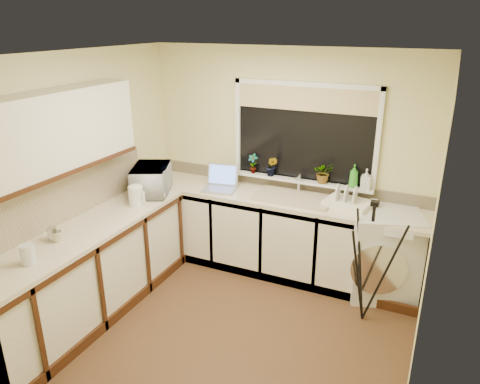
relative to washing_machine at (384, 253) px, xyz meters
name	(u,v)px	position (x,y,z in m)	size (l,w,h in m)	color
floor	(228,328)	(-1.19, -1.22, -0.46)	(3.20, 3.20, 0.00)	brown
ceiling	(225,55)	(-1.19, -1.22, 1.99)	(3.20, 3.20, 0.00)	white
wall_back	(286,160)	(-1.19, 0.28, 0.77)	(3.20, 3.20, 0.00)	beige
wall_front	(109,300)	(-1.19, -2.72, 0.77)	(3.20, 3.20, 0.00)	beige
wall_left	(80,181)	(-2.79, -1.22, 0.77)	(3.00, 3.00, 0.00)	beige
wall_right	(430,243)	(0.41, -1.22, 0.77)	(3.00, 3.00, 0.00)	beige
base_cabinet_back	(248,230)	(-1.51, -0.02, -0.03)	(2.55, 0.60, 0.86)	silver
base_cabinet_left	(92,273)	(-2.49, -1.52, -0.03)	(0.54, 2.40, 0.86)	silver
worktop_back	(276,198)	(-1.19, -0.02, 0.42)	(3.20, 0.60, 0.04)	beige
worktop_left	(86,230)	(-2.49, -1.52, 0.42)	(0.60, 2.40, 0.04)	beige
upper_cabinet	(48,135)	(-2.63, -1.67, 1.34)	(0.28, 1.90, 0.70)	silver
splashback_left	(59,201)	(-2.78, -1.52, 0.67)	(0.02, 2.40, 0.45)	beige
splashback_back	(285,182)	(-1.19, 0.27, 0.51)	(3.20, 0.02, 0.14)	beige
window_glass	(304,134)	(-0.99, 0.26, 1.09)	(1.50, 0.02, 1.00)	black
window_blind	(305,99)	(-0.99, 0.24, 1.47)	(1.50, 0.02, 0.25)	tan
windowsill	(300,181)	(-0.99, 0.21, 0.58)	(1.60, 0.14, 0.03)	white
sink	(293,198)	(-0.99, -0.02, 0.46)	(0.82, 0.46, 0.03)	tan
faucet	(299,183)	(-0.99, 0.16, 0.56)	(0.03, 0.03, 0.24)	silver
washing_machine	(384,253)	(0.00, 0.00, 0.00)	(0.65, 0.62, 0.91)	silver
laptop	(221,183)	(-1.84, -0.05, 0.51)	(0.41, 0.38, 0.26)	#9A9AA1
kettle	(136,196)	(-2.41, -0.86, 0.54)	(0.15, 0.15, 0.20)	white
dish_rack	(348,204)	(-0.41, 0.01, 0.48)	(0.44, 0.33, 0.07)	white
tripod	(368,263)	(-0.08, -0.55, 0.15)	(0.61, 0.61, 1.22)	black
glass_jug	(28,255)	(-2.44, -2.21, 0.52)	(0.11, 0.11, 0.16)	silver
steel_jar	(52,234)	(-2.59, -1.82, 0.50)	(0.08, 0.08, 0.12)	silver
microwave	(152,180)	(-2.47, -0.49, 0.59)	(0.55, 0.37, 0.30)	white
plant_a	(253,164)	(-1.55, 0.19, 0.71)	(0.12, 0.08, 0.23)	#999999
plant_b	(272,166)	(-1.32, 0.18, 0.71)	(0.12, 0.10, 0.23)	#999999
plant_d	(324,173)	(-0.73, 0.20, 0.71)	(0.21, 0.18, 0.23)	#999999
soap_bottle_green	(354,176)	(-0.41, 0.20, 0.72)	(0.09, 0.10, 0.25)	green
soap_bottle_clear	(366,179)	(-0.28, 0.20, 0.70)	(0.10, 0.10, 0.22)	#999999
cup_back	(373,204)	(-0.17, 0.08, 0.49)	(0.11, 0.11, 0.09)	beige
cup_left	(57,236)	(-2.53, -1.83, 0.49)	(0.10, 0.10, 0.10)	#BFB89E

